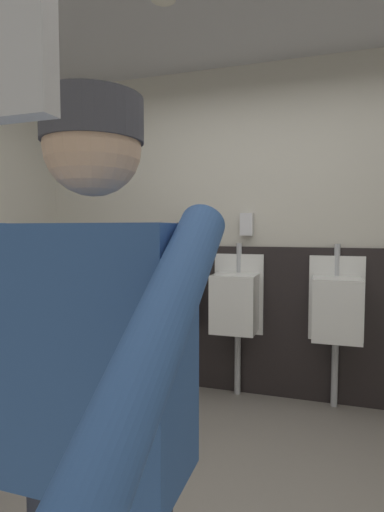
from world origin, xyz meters
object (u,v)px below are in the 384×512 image
object	(u,v)px
cell_phone	(19,47)
soap_dispenser	(247,224)
urinal_left	(149,297)
person	(94,405)
urinal_middle	(236,302)
urinal_right	(337,308)

from	to	relation	value
cell_phone	soap_dispenser	size ratio (longest dim) A/B	0.61
urinal_left	person	size ratio (longest dim) A/B	0.76
urinal_middle	cell_phone	size ratio (longest dim) A/B	11.27
urinal_left	soap_dispenser	world-z (taller)	soap_dispenser
urinal_left	soap_dispenser	size ratio (longest dim) A/B	6.89
person	cell_phone	bearing A→B (deg)	-63.38
person	soap_dispenser	distance (m)	2.48
urinal_left	urinal_right	bearing A→B (deg)	0.00
cell_phone	soap_dispenser	distance (m)	2.96
urinal_left	soap_dispenser	xyz separation A→B (m)	(0.81, 0.12, 0.61)
urinal_right	person	xyz separation A→B (m)	(-0.59, -2.32, 0.17)
urinal_middle	urinal_right	xyz separation A→B (m)	(0.75, 0.00, 0.00)
person	cell_phone	size ratio (longest dim) A/B	14.82
urinal_left	person	bearing A→B (deg)	-68.58
urinal_right	cell_phone	world-z (taller)	cell_phone
cell_phone	soap_dispenser	xyz separation A→B (m)	(-0.35, 2.94, -0.10)
urinal_left	urinal_right	xyz separation A→B (m)	(1.50, 0.00, 0.00)
urinal_left	urinal_middle	world-z (taller)	same
urinal_right	person	world-z (taller)	person
cell_phone	urinal_left	bearing A→B (deg)	113.16
urinal_middle	soap_dispenser	size ratio (longest dim) A/B	6.89
urinal_left	cell_phone	distance (m)	3.13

